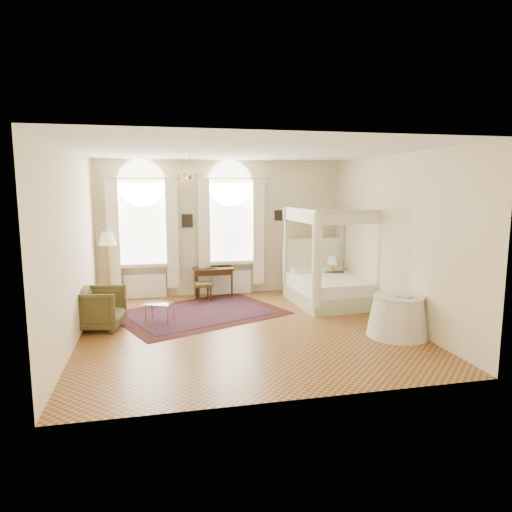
# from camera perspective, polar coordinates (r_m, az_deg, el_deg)

# --- Properties ---
(ground) EXTENTS (6.00, 6.00, 0.00)m
(ground) POSITION_cam_1_polar(r_m,az_deg,el_deg) (8.75, -1.28, -9.07)
(ground) COLOR #A86B30
(ground) RESTS_ON ground
(room_walls) EXTENTS (6.00, 6.00, 6.00)m
(room_walls) POSITION_cam_1_polar(r_m,az_deg,el_deg) (8.36, -1.33, 3.97)
(room_walls) COLOR #FFEBC2
(room_walls) RESTS_ON ground
(window_left) EXTENTS (1.62, 0.27, 3.29)m
(window_left) POSITION_cam_1_polar(r_m,az_deg,el_deg) (11.11, -13.91, 2.32)
(window_left) COLOR white
(window_left) RESTS_ON room_walls
(window_right) EXTENTS (1.62, 0.27, 3.29)m
(window_right) POSITION_cam_1_polar(r_m,az_deg,el_deg) (11.26, -3.15, 2.64)
(window_right) COLOR white
(window_right) RESTS_ON room_walls
(chandelier) EXTENTS (0.51, 0.45, 0.50)m
(chandelier) POSITION_cam_1_polar(r_m,az_deg,el_deg) (9.41, -8.26, 10.05)
(chandelier) COLOR #C18E40
(chandelier) RESTS_ON room_walls
(wall_pictures) EXTENTS (2.54, 0.03, 0.39)m
(wall_pictures) POSITION_cam_1_polar(r_m,az_deg,el_deg) (11.30, -3.82, 4.71)
(wall_pictures) COLOR black
(wall_pictures) RESTS_ON room_walls
(canopy_bed) EXTENTS (1.78, 2.13, 2.19)m
(canopy_bed) POSITION_cam_1_polar(r_m,az_deg,el_deg) (10.60, 9.24, -3.25)
(canopy_bed) COLOR beige
(canopy_bed) RESTS_ON ground
(nightstand) EXTENTS (0.53, 0.51, 0.62)m
(nightstand) POSITION_cam_1_polar(r_m,az_deg,el_deg) (11.45, 9.71, -3.33)
(nightstand) COLOR #3A220F
(nightstand) RESTS_ON ground
(nightstand_lamp) EXTENTS (0.25, 0.25, 0.36)m
(nightstand_lamp) POSITION_cam_1_polar(r_m,az_deg,el_deg) (11.28, 9.48, -0.65)
(nightstand_lamp) COLOR #C18E40
(nightstand_lamp) RESTS_ON nightstand
(writing_desk) EXTENTS (0.97, 0.53, 0.72)m
(writing_desk) POSITION_cam_1_polar(r_m,az_deg,el_deg) (11.15, -5.36, -1.99)
(writing_desk) COLOR #3A220F
(writing_desk) RESTS_ON ground
(laptop) EXTENTS (0.36, 0.30, 0.02)m
(laptop) POSITION_cam_1_polar(r_m,az_deg,el_deg) (11.06, -5.70, -1.46)
(laptop) COLOR black
(laptop) RESTS_ON writing_desk
(stool) EXTENTS (0.42, 0.42, 0.43)m
(stool) POSITION_cam_1_polar(r_m,az_deg,el_deg) (10.79, -6.58, -3.73)
(stool) COLOR #473B1E
(stool) RESTS_ON ground
(armchair) EXTENTS (1.01, 0.99, 0.79)m
(armchair) POSITION_cam_1_polar(r_m,az_deg,el_deg) (9.13, -19.03, -6.22)
(armchair) COLOR #483E1F
(armchair) RESTS_ON ground
(coffee_table) EXTENTS (0.64, 0.56, 0.37)m
(coffee_table) POSITION_cam_1_polar(r_m,az_deg,el_deg) (9.35, -11.98, -5.99)
(coffee_table) COLOR silver
(coffee_table) RESTS_ON ground
(floor_lamp) EXTENTS (0.42, 0.42, 1.65)m
(floor_lamp) POSITION_cam_1_polar(r_m,az_deg,el_deg) (11.00, -18.08, 1.68)
(floor_lamp) COLOR #C18E40
(floor_lamp) RESTS_ON ground
(oriental_rug) EXTENTS (3.97, 3.48, 0.01)m
(oriental_rug) POSITION_cam_1_polar(r_m,az_deg,el_deg) (9.83, -7.01, -7.10)
(oriental_rug) COLOR #42150F
(oriental_rug) RESTS_ON ground
(side_table) EXTENTS (1.09, 1.09, 0.74)m
(side_table) POSITION_cam_1_polar(r_m,az_deg,el_deg) (8.64, 17.28, -7.18)
(side_table) COLOR white
(side_table) RESTS_ON ground
(book) EXTENTS (0.31, 0.34, 0.03)m
(book) POSITION_cam_1_polar(r_m,az_deg,el_deg) (8.39, 17.67, -4.91)
(book) COLOR black
(book) RESTS_ON side_table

